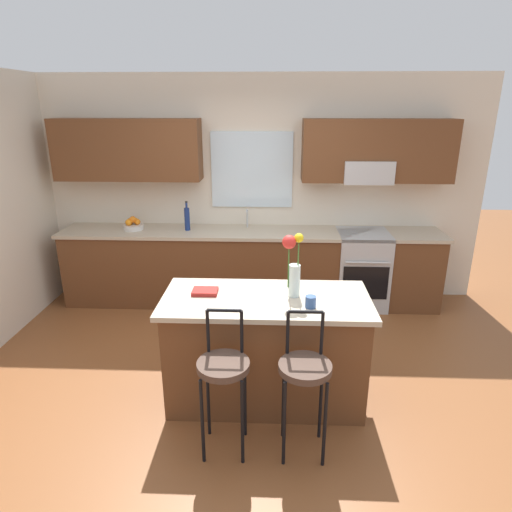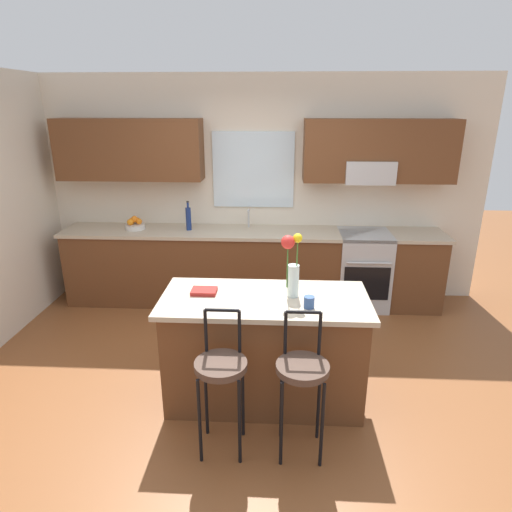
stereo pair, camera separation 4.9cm
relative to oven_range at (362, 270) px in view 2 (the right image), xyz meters
name	(u,v)px [view 2 (the right image)]	position (x,y,z in m)	size (l,w,h in m)	color
ground_plane	(240,381)	(-1.34, -1.68, -0.46)	(14.00, 14.00, 0.00)	brown
back_wall_assembly	(255,178)	(-1.31, 0.31, 1.05)	(5.60, 0.50, 2.70)	beige
counter_run	(252,266)	(-1.34, 0.02, 0.01)	(4.56, 0.64, 0.92)	brown
sink_faucet	(249,216)	(-1.39, 0.17, 0.60)	(0.02, 0.13, 0.23)	#B7BABC
oven_range	(362,270)	(0.00, 0.00, 0.00)	(0.60, 0.64, 0.92)	#B7BABC
kitchen_island	(264,349)	(-1.12, -1.88, 0.00)	(1.63, 0.76, 0.92)	brown
bar_stool_near	(221,371)	(-1.39, -2.47, 0.18)	(0.36, 0.36, 1.04)	black
bar_stool_middle	(302,374)	(-0.84, -2.47, 0.18)	(0.36, 0.36, 1.04)	black
flower_vase	(292,264)	(-0.91, -1.85, 0.73)	(0.16, 0.11, 0.52)	silver
mug_ceramic	(309,302)	(-0.79, -2.05, 0.51)	(0.08, 0.08, 0.09)	#33518C
cookbook	(204,291)	(-1.61, -1.82, 0.48)	(0.20, 0.15, 0.03)	maroon
fruit_bowl_oranges	(135,224)	(-2.76, 0.03, 0.52)	(0.24, 0.24, 0.16)	silver
bottle_olive_oil	(188,218)	(-2.10, 0.02, 0.60)	(0.06, 0.06, 0.35)	navy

